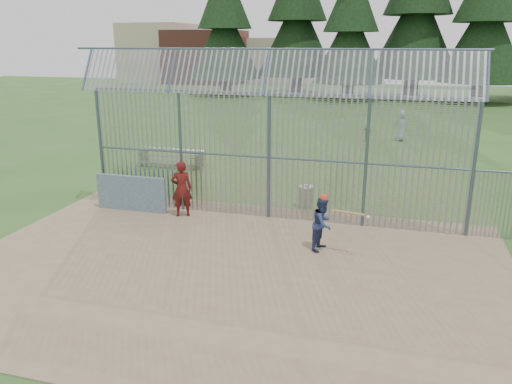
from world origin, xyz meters
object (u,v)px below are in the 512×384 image
(trash_can, at_px, (306,196))
(bleacher, at_px, (171,157))
(batter, at_px, (323,224))
(onlooker, at_px, (182,189))
(dugout_wall, at_px, (131,193))

(trash_can, height_order, bleacher, trash_can)
(batter, xyz_separation_m, trash_can, (-1.08, 3.55, -0.38))
(trash_can, xyz_separation_m, bleacher, (-7.03, 4.20, 0.03))
(trash_can, bearing_deg, bleacher, 149.12)
(batter, bearing_deg, bleacher, 61.75)
(batter, bearing_deg, onlooker, 87.98)
(dugout_wall, xyz_separation_m, onlooker, (1.86, -0.04, 0.32))
(bleacher, bearing_deg, dugout_wall, -76.91)
(dugout_wall, relative_size, trash_can, 3.05)
(batter, bearing_deg, trash_can, 32.36)
(trash_can, distance_m, bleacher, 8.19)
(dugout_wall, height_order, batter, batter)
(batter, distance_m, trash_can, 3.73)
(dugout_wall, relative_size, bleacher, 0.83)
(dugout_wall, bearing_deg, trash_can, 19.63)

